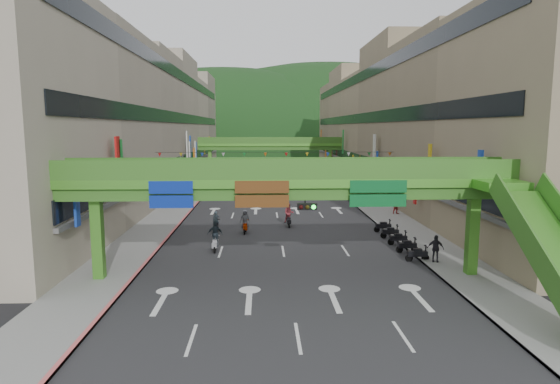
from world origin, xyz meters
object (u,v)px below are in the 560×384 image
at_px(car_yellow, 282,187).
at_px(pedestrian_red, 397,206).
at_px(car_silver, 224,186).
at_px(scooter_rider_near, 216,223).
at_px(scooter_rider_mid, 289,215).
at_px(overpass_near, 305,193).

relative_size(car_yellow, pedestrian_red, 2.37).
bearing_deg(car_silver, pedestrian_red, -38.60).
xyz_separation_m(scooter_rider_near, pedestrian_red, (17.61, 7.30, 0.10)).
distance_m(scooter_rider_mid, car_silver, 26.54).
xyz_separation_m(scooter_rider_near, scooter_rider_mid, (6.30, 2.18, 0.27)).
height_order(overpass_near, pedestrian_red, overpass_near).
relative_size(overpass_near, scooter_rider_mid, 13.16).
distance_m(scooter_rider_near, car_silver, 27.56).
height_order(overpass_near, scooter_rider_near, overpass_near).
xyz_separation_m(overpass_near, car_silver, (-7.93, 40.40, -4.58)).
bearing_deg(pedestrian_red, car_silver, 113.22).
xyz_separation_m(car_silver, car_yellow, (8.18, -2.45, 0.13)).
bearing_deg(scooter_rider_mid, scooter_rider_near, -160.91).
height_order(scooter_rider_mid, car_yellow, scooter_rider_mid).
bearing_deg(pedestrian_red, car_yellow, 101.50).
distance_m(overpass_near, pedestrian_red, 23.51).
bearing_deg(car_yellow, car_silver, 168.26).
distance_m(scooter_rider_mid, pedestrian_red, 12.42).
bearing_deg(scooter_rider_near, car_yellow, 75.26).
xyz_separation_m(scooter_rider_mid, car_yellow, (0.30, 22.88, -0.35)).
xyz_separation_m(overpass_near, scooter_rider_mid, (-0.05, 15.06, -4.10)).
xyz_separation_m(car_silver, pedestrian_red, (19.20, -20.21, 0.31)).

